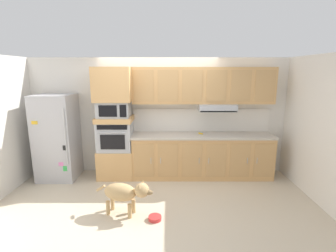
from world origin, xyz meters
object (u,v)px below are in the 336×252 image
(screwdriver, at_px, (200,133))
(dog_food_bowl, at_px, (154,218))
(refrigerator, at_px, (56,137))
(built_in_oven, at_px, (115,136))
(microwave, at_px, (114,109))
(dog, at_px, (124,193))

(screwdriver, bearing_deg, dog_food_bowl, -117.70)
(refrigerator, relative_size, built_in_oven, 2.51)
(built_in_oven, bearing_deg, microwave, -0.77)
(screwdriver, bearing_deg, refrigerator, -177.84)
(refrigerator, bearing_deg, dog_food_bowl, -37.07)
(dog, height_order, dog_food_bowl, dog)
(built_in_oven, bearing_deg, screwdriver, 1.45)
(microwave, height_order, dog, microwave)
(built_in_oven, distance_m, dog, 1.65)
(refrigerator, distance_m, dog, 2.23)
(screwdriver, xyz_separation_m, dog, (-1.37, -1.54, -0.56))
(built_in_oven, xyz_separation_m, microwave, (0.00, -0.00, 0.56))
(dog_food_bowl, bearing_deg, screwdriver, 62.30)
(built_in_oven, height_order, screwdriver, built_in_oven)
(screwdriver, relative_size, dog, 0.18)
(microwave, height_order, dog_food_bowl, microwave)
(built_in_oven, relative_size, screwdriver, 4.15)
(refrigerator, height_order, built_in_oven, refrigerator)
(refrigerator, distance_m, built_in_oven, 1.20)
(built_in_oven, relative_size, microwave, 1.09)
(screwdriver, distance_m, dog_food_bowl, 2.12)
(refrigerator, relative_size, dog, 1.88)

